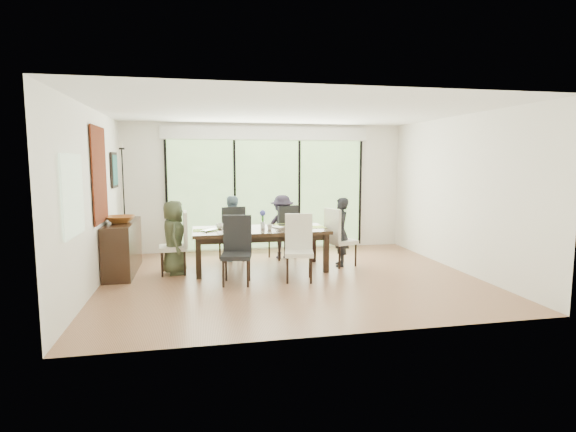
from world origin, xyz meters
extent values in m
cube|color=brown|center=(0.00, 0.00, -0.01)|extent=(6.00, 5.00, 0.01)
cube|color=white|center=(0.00, 0.00, 2.71)|extent=(6.00, 5.00, 0.01)
cube|color=white|center=(0.00, 2.51, 1.35)|extent=(6.00, 0.02, 2.70)
cube|color=silver|center=(0.00, -2.51, 1.35)|extent=(6.00, 0.02, 2.70)
cube|color=silver|center=(-3.01, 0.00, 1.35)|extent=(0.02, 5.00, 2.70)
cube|color=white|center=(3.01, 0.00, 1.35)|extent=(0.02, 5.00, 2.70)
cube|color=#598C3F|center=(0.00, 2.47, 1.20)|extent=(4.20, 0.02, 2.30)
cube|color=white|center=(0.00, 2.46, 2.50)|extent=(4.40, 0.06, 0.28)
cube|color=black|center=(-2.10, 2.46, 1.20)|extent=(0.05, 0.04, 2.30)
cube|color=black|center=(-0.70, 2.46, 1.20)|extent=(0.05, 0.04, 2.30)
cube|color=black|center=(0.70, 2.46, 1.20)|extent=(0.05, 0.04, 2.30)
cube|color=black|center=(2.10, 2.46, 1.20)|extent=(0.05, 0.04, 2.30)
cube|color=#8CAD7F|center=(-2.97, -1.20, 1.50)|extent=(0.02, 0.90, 1.00)
cube|color=brown|center=(0.00, 3.40, -0.05)|extent=(6.00, 1.80, 0.10)
cube|color=brown|center=(0.00, 4.20, 0.55)|extent=(6.00, 0.08, 0.06)
sphere|color=#14380F|center=(-1.80, 5.20, 1.44)|extent=(3.20, 3.20, 3.20)
sphere|color=#14380F|center=(0.40, 5.80, 1.80)|extent=(4.00, 4.00, 4.00)
sphere|color=#14380F|center=(2.20, 5.00, 1.26)|extent=(2.80, 2.80, 2.80)
sphere|color=#14380F|center=(-0.60, 6.50, 1.62)|extent=(3.60, 3.60, 3.60)
cube|color=black|center=(-0.41, 0.69, 0.70)|extent=(2.34, 1.07, 0.06)
cube|color=black|center=(-0.41, 0.69, 0.61)|extent=(2.14, 0.88, 0.10)
cube|color=black|center=(-1.49, 0.26, 0.34)|extent=(0.09, 0.09, 0.67)
cube|color=black|center=(0.67, 0.26, 0.34)|extent=(0.09, 0.09, 0.67)
cube|color=black|center=(-1.49, 1.12, 0.34)|extent=(0.09, 0.09, 0.67)
cube|color=black|center=(0.67, 1.12, 0.34)|extent=(0.09, 0.09, 0.67)
imported|color=#3E472F|center=(-1.89, 0.69, 0.63)|extent=(0.39, 0.60, 1.26)
imported|color=black|center=(1.07, 0.69, 0.63)|extent=(0.49, 0.65, 1.26)
imported|color=#6D8A9D|center=(-0.86, 1.52, 0.63)|extent=(0.64, 0.46, 1.26)
imported|color=#241E2D|center=(0.14, 1.52, 0.63)|extent=(0.60, 0.39, 1.26)
cube|color=olive|center=(-1.36, 0.69, 0.73)|extent=(0.43, 0.31, 0.01)
cube|color=#9FBF44|center=(0.54, 0.69, 0.73)|extent=(0.43, 0.31, 0.01)
cube|color=#8CAA3C|center=(-0.86, 1.09, 0.73)|extent=(0.43, 0.31, 0.01)
cube|color=#A2C345|center=(0.14, 1.09, 0.73)|extent=(0.43, 0.31, 0.01)
cube|color=white|center=(-0.96, 0.39, 0.73)|extent=(0.43, 0.31, 0.01)
cube|color=black|center=(-0.76, 1.04, 0.74)|extent=(0.25, 0.18, 0.01)
cube|color=black|center=(0.09, 1.04, 0.74)|extent=(0.23, 0.17, 0.01)
cube|color=white|center=(0.29, 0.64, 0.73)|extent=(0.29, 0.21, 0.00)
cube|color=white|center=(-0.96, 0.39, 0.75)|extent=(0.25, 0.25, 0.02)
cube|color=orange|center=(-0.96, 0.39, 0.77)|extent=(0.19, 0.19, 0.01)
cylinder|color=silver|center=(-0.36, 0.74, 0.79)|extent=(0.08, 0.08, 0.12)
cylinder|color=#337226|center=(-0.36, 0.74, 0.91)|extent=(0.04, 0.04, 0.16)
sphere|color=#4A4FBA|center=(-0.36, 0.74, 1.00)|extent=(0.11, 0.11, 0.11)
imported|color=silver|center=(-1.26, 0.59, 0.74)|extent=(0.37, 0.38, 0.03)
imported|color=white|center=(-1.11, 0.84, 0.78)|extent=(0.14, 0.14, 0.09)
imported|color=white|center=(-0.26, 0.59, 0.78)|extent=(0.13, 0.13, 0.09)
imported|color=white|center=(0.39, 0.79, 0.78)|extent=(0.12, 0.12, 0.09)
imported|color=white|center=(-0.16, 0.74, 0.74)|extent=(0.25, 0.27, 0.02)
cube|color=black|center=(-2.76, 0.94, 0.44)|extent=(0.44, 1.57, 0.88)
imported|color=brown|center=(-2.76, 0.84, 0.94)|extent=(0.47, 0.47, 0.11)
cylinder|color=black|center=(-2.76, 1.29, 0.90)|extent=(0.10, 0.10, 0.04)
cylinder|color=black|center=(-2.76, 1.29, 1.52)|extent=(0.02, 0.02, 1.23)
cylinder|color=black|center=(-2.76, 1.29, 2.13)|extent=(0.10, 0.10, 0.03)
cylinder|color=silver|center=(-2.76, 1.29, 2.19)|extent=(0.04, 0.04, 0.10)
cube|color=maroon|center=(-2.97, 0.40, 1.70)|extent=(0.02, 1.00, 1.50)
cube|color=black|center=(-2.97, 1.70, 1.75)|extent=(0.03, 0.55, 0.65)
cube|color=#19504F|center=(-2.95, 1.70, 1.75)|extent=(0.01, 0.45, 0.55)
camera|label=1|loc=(-1.49, -7.06, 1.92)|focal=28.00mm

